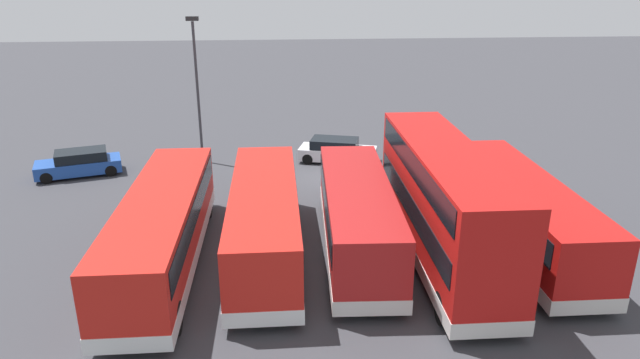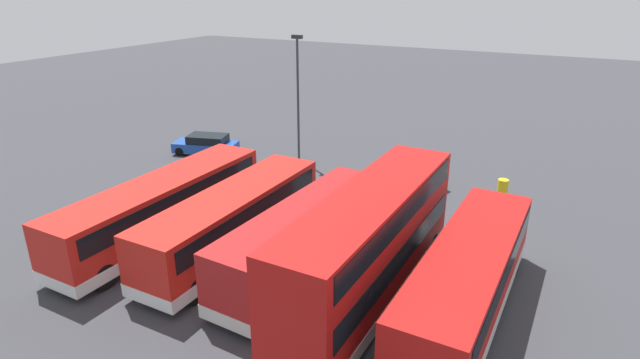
{
  "view_description": "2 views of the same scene",
  "coord_description": "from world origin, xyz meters",
  "px_view_note": "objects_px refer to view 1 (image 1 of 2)",
  "views": [
    {
      "loc": [
        3.07,
        29.45,
        10.74
      ],
      "look_at": [
        0.87,
        3.66,
        1.23
      ],
      "focal_mm": 31.56,
      "sensor_mm": 36.0,
      "label": 1
    },
    {
      "loc": [
        -9.71,
        25.61,
        11.69
      ],
      "look_at": [
        2.56,
        2.52,
        1.49
      ],
      "focal_mm": 28.59,
      "sensor_mm": 36.0,
      "label": 2
    }
  ],
  "objects_px": {
    "bus_single_deck_third": "(357,215)",
    "waste_bin_yellow": "(422,147)",
    "bus_double_decker_second": "(443,200)",
    "car_hatchback_silver": "(337,151)",
    "bus_single_deck_near_end": "(522,210)",
    "bus_single_deck_fifth": "(163,227)",
    "bus_single_deck_fourth": "(265,219)",
    "lamp_post_tall": "(197,80)",
    "car_small_green": "(79,163)"
  },
  "relations": [
    {
      "from": "bus_single_deck_near_end",
      "to": "bus_single_deck_fifth",
      "type": "distance_m",
      "value": 14.4
    },
    {
      "from": "bus_single_deck_near_end",
      "to": "waste_bin_yellow",
      "type": "height_order",
      "value": "bus_single_deck_near_end"
    },
    {
      "from": "car_small_green",
      "to": "bus_single_deck_third",
      "type": "bearing_deg",
      "value": 143.45
    },
    {
      "from": "bus_single_deck_near_end",
      "to": "bus_single_deck_fourth",
      "type": "bearing_deg",
      "value": -0.0
    },
    {
      "from": "bus_double_decker_second",
      "to": "car_hatchback_silver",
      "type": "bearing_deg",
      "value": -77.67
    },
    {
      "from": "bus_single_deck_fifth",
      "to": "lamp_post_tall",
      "type": "distance_m",
      "value": 13.35
    },
    {
      "from": "bus_double_decker_second",
      "to": "bus_single_deck_fifth",
      "type": "distance_m",
      "value": 10.84
    },
    {
      "from": "bus_double_decker_second",
      "to": "car_small_green",
      "type": "xyz_separation_m",
      "value": [
        17.42,
        -11.25,
        -1.75
      ]
    },
    {
      "from": "bus_single_deck_fifth",
      "to": "bus_single_deck_near_end",
      "type": "bearing_deg",
      "value": -178.33
    },
    {
      "from": "bus_single_deck_near_end",
      "to": "bus_double_decker_second",
      "type": "bearing_deg",
      "value": 10.54
    },
    {
      "from": "lamp_post_tall",
      "to": "car_small_green",
      "type": "bearing_deg",
      "value": 16.23
    },
    {
      "from": "lamp_post_tall",
      "to": "waste_bin_yellow",
      "type": "xyz_separation_m",
      "value": [
        -13.63,
        -0.23,
        -4.46
      ]
    },
    {
      "from": "bus_single_deck_third",
      "to": "waste_bin_yellow",
      "type": "bearing_deg",
      "value": -115.48
    },
    {
      "from": "waste_bin_yellow",
      "to": "lamp_post_tall",
      "type": "bearing_deg",
      "value": 0.95
    },
    {
      "from": "bus_single_deck_third",
      "to": "car_small_green",
      "type": "distance_m",
      "value": 17.7
    },
    {
      "from": "car_hatchback_silver",
      "to": "waste_bin_yellow",
      "type": "distance_m",
      "value": 5.63
    },
    {
      "from": "bus_single_deck_fourth",
      "to": "car_hatchback_silver",
      "type": "height_order",
      "value": "bus_single_deck_fourth"
    },
    {
      "from": "bus_single_deck_fifth",
      "to": "waste_bin_yellow",
      "type": "xyz_separation_m",
      "value": [
        -13.63,
        -13.15,
        -1.15
      ]
    },
    {
      "from": "waste_bin_yellow",
      "to": "car_small_green",
      "type": "bearing_deg",
      "value": 6.06
    },
    {
      "from": "bus_single_deck_fourth",
      "to": "car_hatchback_silver",
      "type": "relative_size",
      "value": 2.23
    },
    {
      "from": "bus_single_deck_fourth",
      "to": "waste_bin_yellow",
      "type": "xyz_separation_m",
      "value": [
        -9.75,
        -12.74,
        -1.15
      ]
    },
    {
      "from": "bus_double_decker_second",
      "to": "bus_single_deck_fourth",
      "type": "xyz_separation_m",
      "value": [
        6.93,
        -0.67,
        -0.83
      ]
    },
    {
      "from": "bus_double_decker_second",
      "to": "car_hatchback_silver",
      "type": "relative_size",
      "value": 2.44
    },
    {
      "from": "bus_single_deck_fourth",
      "to": "bus_single_deck_fifth",
      "type": "bearing_deg",
      "value": 6.17
    },
    {
      "from": "bus_single_deck_third",
      "to": "bus_single_deck_fourth",
      "type": "relative_size",
      "value": 0.97
    },
    {
      "from": "bus_single_deck_near_end",
      "to": "bus_single_deck_fourth",
      "type": "relative_size",
      "value": 1.04
    },
    {
      "from": "bus_single_deck_third",
      "to": "bus_single_deck_fifth",
      "type": "xyz_separation_m",
      "value": [
        7.59,
        0.48,
        0.0
      ]
    },
    {
      "from": "bus_single_deck_fourth",
      "to": "bus_single_deck_third",
      "type": "bearing_deg",
      "value": -179.08
    },
    {
      "from": "lamp_post_tall",
      "to": "bus_single_deck_third",
      "type": "bearing_deg",
      "value": 121.38
    },
    {
      "from": "bus_single_deck_fourth",
      "to": "lamp_post_tall",
      "type": "height_order",
      "value": "lamp_post_tall"
    },
    {
      "from": "bus_double_decker_second",
      "to": "car_small_green",
      "type": "distance_m",
      "value": 20.81
    },
    {
      "from": "bus_single_deck_third",
      "to": "bus_single_deck_fourth",
      "type": "bearing_deg",
      "value": 0.92
    },
    {
      "from": "bus_single_deck_third",
      "to": "bus_single_deck_fifth",
      "type": "distance_m",
      "value": 7.61
    },
    {
      "from": "lamp_post_tall",
      "to": "waste_bin_yellow",
      "type": "height_order",
      "value": "lamp_post_tall"
    },
    {
      "from": "car_hatchback_silver",
      "to": "lamp_post_tall",
      "type": "distance_m",
      "value": 9.17
    },
    {
      "from": "bus_double_decker_second",
      "to": "bus_single_deck_fourth",
      "type": "distance_m",
      "value": 7.01
    },
    {
      "from": "bus_single_deck_fifth",
      "to": "lamp_post_tall",
      "type": "relative_size",
      "value": 1.42
    },
    {
      "from": "bus_single_deck_third",
      "to": "car_hatchback_silver",
      "type": "relative_size",
      "value": 2.16
    },
    {
      "from": "bus_single_deck_near_end",
      "to": "lamp_post_tall",
      "type": "relative_size",
      "value": 1.34
    },
    {
      "from": "bus_single_deck_fifth",
      "to": "car_hatchback_silver",
      "type": "height_order",
      "value": "bus_single_deck_fifth"
    },
    {
      "from": "bus_double_decker_second",
      "to": "bus_single_deck_third",
      "type": "xyz_separation_m",
      "value": [
        3.22,
        -0.73,
        -0.83
      ]
    },
    {
      "from": "car_small_green",
      "to": "car_hatchback_silver",
      "type": "bearing_deg",
      "value": -175.49
    },
    {
      "from": "bus_single_deck_third",
      "to": "car_hatchback_silver",
      "type": "xyz_separation_m",
      "value": [
        -0.51,
        -11.69,
        -0.92
      ]
    },
    {
      "from": "car_small_green",
      "to": "bus_single_deck_fifth",
      "type": "bearing_deg",
      "value": 120.98
    },
    {
      "from": "bus_single_deck_fifth",
      "to": "bus_single_deck_third",
      "type": "bearing_deg",
      "value": -176.39
    },
    {
      "from": "car_hatchback_silver",
      "to": "bus_single_deck_near_end",
      "type": "bearing_deg",
      "value": 118.2
    },
    {
      "from": "bus_single_deck_near_end",
      "to": "bus_single_deck_third",
      "type": "relative_size",
      "value": 1.08
    },
    {
      "from": "bus_single_deck_third",
      "to": "lamp_post_tall",
      "type": "distance_m",
      "value": 14.95
    },
    {
      "from": "car_hatchback_silver",
      "to": "lamp_post_tall",
      "type": "bearing_deg",
      "value": -5.38
    },
    {
      "from": "car_small_green",
      "to": "lamp_post_tall",
      "type": "relative_size",
      "value": 0.57
    }
  ]
}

